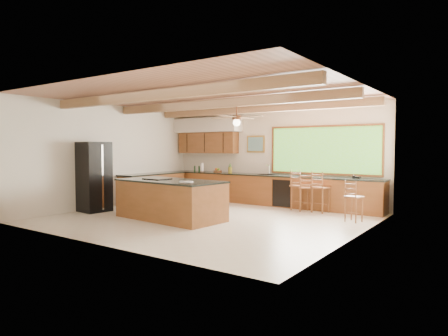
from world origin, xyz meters
The scene contains 9 objects.
ground centered at (0.00, 0.00, 0.00)m, with size 7.20×7.20×0.00m, color beige.
room_shell centered at (-0.17, 0.65, 2.21)m, with size 7.27×6.54×3.02m.
counter_run centered at (-0.82, 2.52, 0.46)m, with size 7.12×3.10×1.24m.
island centered at (-0.72, -0.59, 0.48)m, with size 2.84×1.51×0.98m.
refrigerator centered at (-3.22, -0.92, 0.95)m, with size 0.81×0.79×1.90m.
bar_stool_a centered at (1.53, 2.36, 0.63)m, with size 0.48×0.48×1.07m.
bar_stool_b centered at (1.93, 2.36, 0.66)m, with size 0.46×0.46×1.12m.
bar_stool_c centered at (1.31, 2.39, 0.67)m, with size 0.49×0.49×1.13m.
bar_stool_d centered at (3.07, 1.55, 0.58)m, with size 0.42×0.42×0.98m.
Camera 1 is at (5.90, -7.77, 1.75)m, focal length 32.00 mm.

